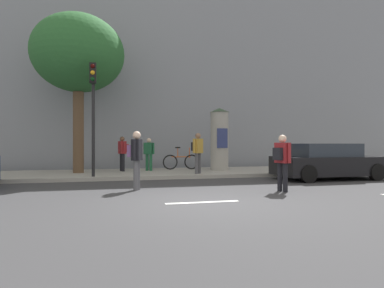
# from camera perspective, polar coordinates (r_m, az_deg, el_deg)

# --- Properties ---
(ground_plane) EXTENTS (80.00, 80.00, 0.00)m
(ground_plane) POSITION_cam_1_polar(r_m,az_deg,el_deg) (7.81, 1.88, -10.27)
(ground_plane) COLOR #38383A
(sidewalk_curb) EXTENTS (36.00, 4.00, 0.15)m
(sidewalk_curb) POSITION_cam_1_polar(r_m,az_deg,el_deg) (14.61, -5.26, -5.14)
(sidewalk_curb) COLOR #9E9B93
(sidewalk_curb) RESTS_ON ground_plane
(lane_markings) EXTENTS (25.80, 0.16, 0.01)m
(lane_markings) POSITION_cam_1_polar(r_m,az_deg,el_deg) (7.80, 1.88, -10.24)
(lane_markings) COLOR silver
(lane_markings) RESTS_ON ground_plane
(building_backdrop) EXTENTS (36.00, 5.00, 10.79)m
(building_backdrop) POSITION_cam_1_polar(r_m,az_deg,el_deg) (19.92, -7.26, 11.63)
(building_backdrop) COLOR gray
(building_backdrop) RESTS_ON ground_plane
(traffic_light) EXTENTS (0.24, 0.45, 4.27)m
(traffic_light) POSITION_cam_1_polar(r_m,az_deg,el_deg) (12.79, -17.09, 7.35)
(traffic_light) COLOR black
(traffic_light) RESTS_ON sidewalk_curb
(poster_column) EXTENTS (0.93, 0.93, 2.93)m
(poster_column) POSITION_cam_1_polar(r_m,az_deg,el_deg) (15.24, 4.88, 0.95)
(poster_column) COLOR #9E9B93
(poster_column) RESTS_ON sidewalk_curb
(street_tree) EXTENTS (3.88, 3.88, 6.77)m
(street_tree) POSITION_cam_1_polar(r_m,az_deg,el_deg) (15.13, -19.44, 14.69)
(street_tree) COLOR brown
(street_tree) RESTS_ON sidewalk_curb
(pedestrian_in_light_jacket) EXTENTS (0.48, 0.56, 1.77)m
(pedestrian_in_light_jacket) POSITION_cam_1_polar(r_m,az_deg,el_deg) (9.85, -9.86, -1.91)
(pedestrian_in_light_jacket) COLOR #4C4C51
(pedestrian_in_light_jacket) RESTS_ON ground_plane
(pedestrian_with_bag) EXTENTS (0.47, 0.59, 1.66)m
(pedestrian_with_bag) POSITION_cam_1_polar(r_m,az_deg,el_deg) (9.75, 15.62, -2.36)
(pedestrian_with_bag) COLOR black
(pedestrian_with_bag) RESTS_ON ground_plane
(pedestrian_near_pole) EXTENTS (0.48, 0.64, 1.58)m
(pedestrian_near_pole) POSITION_cam_1_polar(r_m,az_deg,el_deg) (14.99, -12.16, -1.11)
(pedestrian_near_pole) COLOR black
(pedestrian_near_pole) RESTS_ON sidewalk_curb
(pedestrian_in_dark_shirt) EXTENTS (0.51, 0.51, 1.69)m
(pedestrian_in_dark_shirt) POSITION_cam_1_polar(r_m,az_deg,el_deg) (13.43, 1.00, -0.97)
(pedestrian_in_dark_shirt) COLOR #4C4C51
(pedestrian_in_dark_shirt) RESTS_ON sidewalk_curb
(pedestrian_in_red_top) EXTENTS (0.48, 0.41, 1.50)m
(pedestrian_in_red_top) POSITION_cam_1_polar(r_m,az_deg,el_deg) (14.98, -7.62, -1.42)
(pedestrian_in_red_top) COLOR #1E5938
(pedestrian_in_red_top) RESTS_ON sidewalk_curb
(bicycle_leaning) EXTENTS (1.77, 0.10, 1.09)m
(bicycle_leaning) POSITION_cam_1_polar(r_m,az_deg,el_deg) (15.63, -1.96, -3.09)
(bicycle_leaning) COLOR black
(bicycle_leaning) RESTS_ON sidewalk_curb
(parked_car_blue) EXTENTS (4.19, 1.99, 1.40)m
(parked_car_blue) POSITION_cam_1_polar(r_m,az_deg,el_deg) (13.75, 22.74, -2.94)
(parked_car_blue) COLOR black
(parked_car_blue) RESTS_ON ground_plane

